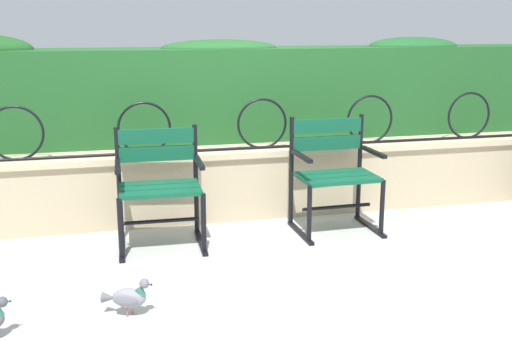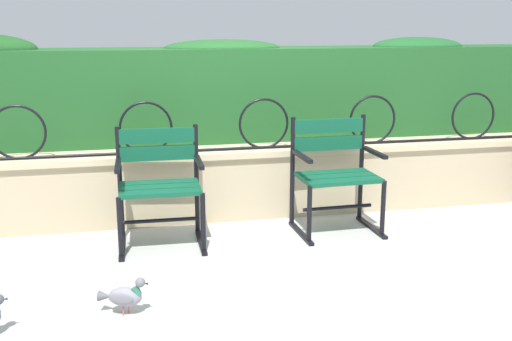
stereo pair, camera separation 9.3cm
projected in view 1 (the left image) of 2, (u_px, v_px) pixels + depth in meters
The scene contains 7 objects.
ground_plane at pixel (258, 244), 4.50m from camera, with size 60.00×60.00×0.00m, color #ADADA8.
stone_wall at pixel (237, 182), 5.12m from camera, with size 6.74×0.41×0.58m.
iron_arch_fence at pixel (210, 129), 4.89m from camera, with size 6.22×0.02×0.42m.
hedge_row at pixel (218, 89), 5.42m from camera, with size 6.61×0.67×0.94m.
park_chair_left at pixel (159, 183), 4.41m from camera, with size 0.63×0.54×0.85m.
park_chair_right at pixel (334, 171), 4.75m from camera, with size 0.64×0.53×0.88m.
pigeon_far_side at pixel (128, 297), 3.38m from camera, with size 0.28×0.16×0.22m.
Camera 1 is at (-1.02, -4.13, 1.59)m, focal length 42.77 mm.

